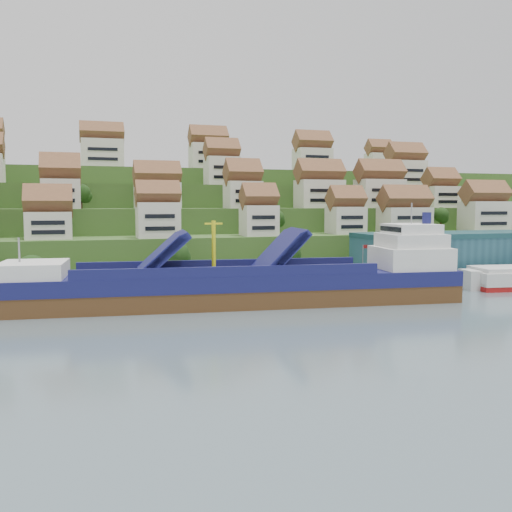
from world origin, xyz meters
name	(u,v)px	position (x,y,z in m)	size (l,w,h in m)	color
ground	(305,301)	(0.00, 0.00, 0.00)	(300.00, 300.00, 0.00)	slate
quay	(360,282)	(20.00, 15.00, 1.10)	(180.00, 14.00, 2.20)	gray
hillside	(197,227)	(0.00, 103.55, 10.66)	(260.00, 128.00, 31.00)	#2D4C1E
hillside_village	(235,187)	(2.61, 60.40, 24.14)	(158.74, 61.21, 28.97)	silver
hillside_trees	(201,219)	(-11.95, 41.83, 15.27)	(140.22, 62.80, 31.28)	#1F4015
warehouse	(470,252)	(52.00, 17.00, 7.20)	(60.00, 15.00, 10.00)	#204A58
flagpole	(363,260)	(18.11, 10.00, 6.88)	(1.28, 0.16, 8.00)	gray
cargo_ship	(250,286)	(-11.47, 0.25, 3.61)	(87.92, 22.91, 19.40)	#513218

